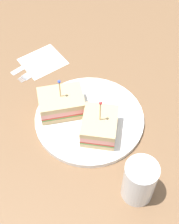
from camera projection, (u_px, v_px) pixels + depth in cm
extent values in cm
cube|color=brown|center=(90.00, 123.00, 80.61)|extent=(114.11, 114.11, 2.00)
cylinder|color=white|center=(90.00, 119.00, 79.35)|extent=(25.87, 25.87, 1.21)
cube|color=tan|center=(62.00, 108.00, 79.70)|extent=(12.89, 12.25, 1.39)
cube|color=#478438|center=(62.00, 106.00, 79.00)|extent=(12.89, 12.25, 0.40)
cube|color=red|center=(61.00, 104.00, 78.64)|extent=(12.89, 12.25, 0.50)
cube|color=#E59389|center=(61.00, 102.00, 77.91)|extent=(12.89, 12.25, 1.34)
cube|color=tan|center=(61.00, 98.00, 76.84)|extent=(12.89, 12.25, 1.39)
cylinder|color=tan|center=(60.00, 90.00, 74.64)|extent=(0.30, 0.30, 5.57)
sphere|color=blue|center=(59.00, 82.00, 72.43)|extent=(0.70, 0.70, 0.70)
cube|color=tan|center=(99.00, 131.00, 75.64)|extent=(11.79, 11.39, 1.38)
cube|color=#478438|center=(100.00, 128.00, 74.93)|extent=(11.79, 11.39, 0.40)
cube|color=red|center=(100.00, 127.00, 74.58)|extent=(11.79, 11.39, 0.50)
cube|color=#E59389|center=(100.00, 125.00, 73.85)|extent=(11.79, 11.39, 1.35)
cube|color=tan|center=(100.00, 121.00, 72.77)|extent=(11.79, 11.39, 1.38)
cylinder|color=tan|center=(100.00, 113.00, 70.28)|extent=(0.30, 0.30, 6.28)
sphere|color=red|center=(101.00, 103.00, 67.80)|extent=(0.70, 0.70, 0.70)
cylinder|color=gold|center=(139.00, 183.00, 65.40)|extent=(5.75, 5.75, 7.98)
cylinder|color=white|center=(139.00, 181.00, 64.58)|extent=(6.53, 6.53, 10.06)
cube|color=white|center=(43.00, 61.00, 92.13)|extent=(12.76, 11.90, 0.15)
cube|color=silver|center=(46.00, 65.00, 91.21)|extent=(7.88, 1.31, 0.35)
cube|color=silver|center=(29.00, 75.00, 88.85)|extent=(3.79, 2.52, 0.35)
cube|color=silver|center=(21.00, 77.00, 88.29)|extent=(2.01, 0.36, 0.35)
cube|color=silver|center=(22.00, 78.00, 88.06)|extent=(2.01, 0.36, 0.35)
cube|color=silver|center=(23.00, 79.00, 87.83)|extent=(2.01, 0.36, 0.35)
cube|color=silver|center=(24.00, 80.00, 87.60)|extent=(2.01, 0.36, 0.35)
cube|color=silver|center=(39.00, 58.00, 92.89)|extent=(7.82, 1.24, 0.35)
cube|color=silver|center=(23.00, 67.00, 90.52)|extent=(7.10, 2.07, 0.24)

